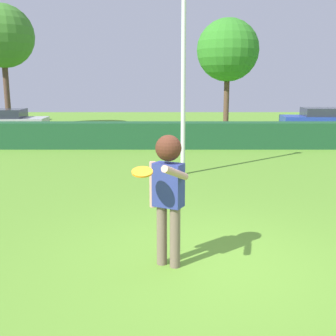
# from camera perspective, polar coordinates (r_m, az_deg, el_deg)

# --- Properties ---
(ground_plane) EXTENTS (60.00, 60.00, 0.00)m
(ground_plane) POSITION_cam_1_polar(r_m,az_deg,el_deg) (5.82, 5.20, -13.15)
(ground_plane) COLOR #61962F
(person) EXTENTS (0.52, 0.83, 1.79)m
(person) POSITION_cam_1_polar(r_m,az_deg,el_deg) (5.39, -0.04, -2.22)
(person) COLOR #796355
(person) RESTS_ON ground
(frisbee) EXTENTS (0.26, 0.26, 0.10)m
(frisbee) POSITION_cam_1_polar(r_m,az_deg,el_deg) (5.03, -3.64, -0.54)
(frisbee) COLOR orange
(lamppost) EXTENTS (0.24, 0.24, 5.35)m
(lamppost) POSITION_cam_1_polar(r_m,az_deg,el_deg) (10.98, 2.11, 14.54)
(lamppost) COLOR silver
(lamppost) RESTS_ON ground
(hedge_row) EXTENTS (28.92, 0.90, 0.98)m
(hedge_row) POSITION_cam_1_polar(r_m,az_deg,el_deg) (15.74, 1.84, 4.57)
(hedge_row) COLOR #1D4D2B
(hedge_row) RESTS_ON ground
(parked_car_silver) EXTENTS (4.31, 2.04, 1.25)m
(parked_car_silver) POSITION_cam_1_polar(r_m,az_deg,el_deg) (20.83, -22.29, 6.01)
(parked_car_silver) COLOR #B7B7BC
(parked_car_silver) RESTS_ON ground
(parked_car_blue) EXTENTS (4.32, 2.08, 1.25)m
(parked_car_blue) POSITION_cam_1_polar(r_m,az_deg,el_deg) (21.77, 20.95, 6.32)
(parked_car_blue) COLOR #263FA5
(parked_car_blue) RESTS_ON ground
(maple_tree) EXTENTS (2.99, 2.99, 5.49)m
(maple_tree) POSITION_cam_1_polar(r_m,az_deg,el_deg) (20.79, 8.23, 15.82)
(maple_tree) COLOR brown
(maple_tree) RESTS_ON ground
(willow_tree) EXTENTS (3.29, 3.29, 6.51)m
(willow_tree) POSITION_cam_1_polar(r_m,az_deg,el_deg) (24.32, -22.01, 16.54)
(willow_tree) COLOR brown
(willow_tree) RESTS_ON ground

